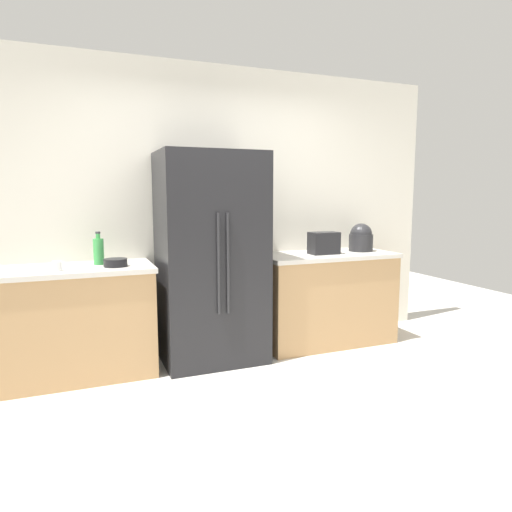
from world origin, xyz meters
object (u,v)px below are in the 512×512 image
Objects in this scene: rice_cooker at (361,238)px; bowl_a at (116,263)px; cup_b at (57,266)px; toaster at (324,243)px; refrigerator at (211,258)px; bottle_a at (99,251)px.

bowl_a is at bearing -177.30° from rice_cooker.
toaster is at bearing 2.55° from cup_b.
bowl_a is (-2.42, -0.11, -0.10)m from rice_cooker.
refrigerator is 6.50× the size of rice_cooker.
refrigerator is 1.61m from rice_cooker.
rice_cooker is (1.60, 0.06, 0.11)m from refrigerator.
cup_b is (-2.38, -0.11, -0.07)m from toaster.
bowl_a is at bearing 7.07° from cup_b.
refrigerator is at bearing 3.79° from bowl_a.
refrigerator reaches higher than rice_cooker.
bottle_a is (-2.07, 0.10, 0.01)m from toaster.
toaster is 2.38m from cup_b.
toaster is (1.13, -0.00, 0.09)m from refrigerator.
bowl_a is at bearing -178.45° from toaster.
refrigerator is 6.74× the size of bottle_a.
cup_b is (-1.25, -0.11, 0.02)m from refrigerator.
rice_cooker is (0.47, 0.06, 0.02)m from toaster.
refrigerator is 9.90× the size of bowl_a.
cup_b is at bearing -176.63° from rice_cooker.
rice_cooker is at bearing 2.15° from refrigerator.
toaster is at bearing -2.90° from bottle_a.
cup_b is 0.40× the size of bowl_a.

